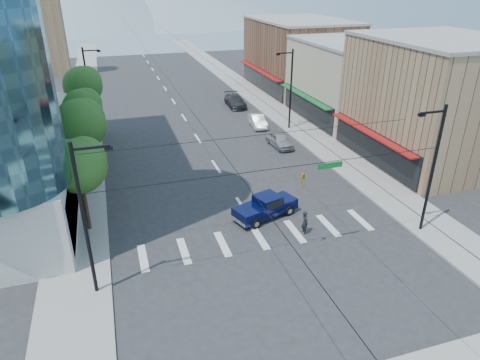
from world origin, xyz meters
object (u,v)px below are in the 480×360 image
Objects in this scene: pedestrian at (305,222)px; parked_car_near at (280,140)px; parked_car_mid at (258,121)px; parked_car_far at (235,101)px; pickup_truck at (265,206)px.

pedestrian reaches higher than parked_car_near.
pedestrian is 16.59m from parked_car_near.
parked_car_near reaches higher than parked_car_mid.
parked_car_mid is at bearing -11.47° from pedestrian.
pedestrian reaches higher than parked_car_far.
parked_car_near is 6.83m from parked_car_mid.
pedestrian is at bearing -75.96° from pickup_truck.
parked_car_mid is 9.03m from parked_car_far.
pickup_truck is 29.65m from parked_car_far.
parked_car_near is at bearing 45.18° from pickup_truck.
parked_car_far is at bearing 58.93° from pickup_truck.
parked_car_mid is at bearing -87.68° from parked_car_far.
pickup_truck is at bearing -102.85° from parked_car_mid.
pedestrian is 23.22m from parked_car_mid.
pickup_truck reaches higher than parked_car_near.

